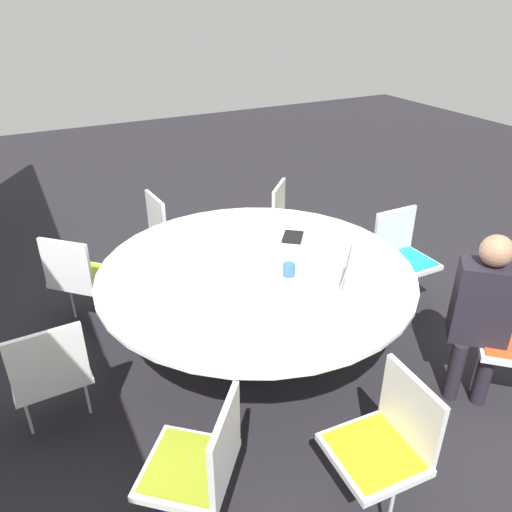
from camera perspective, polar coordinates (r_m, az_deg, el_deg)
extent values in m
plane|color=black|center=(3.94, 0.00, -10.98)|extent=(16.00, 16.00, 0.00)
cylinder|color=#333333|center=(3.94, 0.00, -10.87)|extent=(0.65, 0.65, 0.02)
cylinder|color=#333333|center=(3.72, 0.00, -6.55)|extent=(0.18, 0.18, 0.70)
cylinder|color=white|center=(3.52, 0.00, -1.65)|extent=(2.23, 2.23, 0.03)
cylinder|color=silver|center=(3.81, 23.87, -11.56)|extent=(0.02, 0.02, 0.41)
cube|color=silver|center=(4.44, 16.79, -0.76)|extent=(0.42, 0.44, 0.04)
cube|color=teal|center=(4.43, 16.84, -0.47)|extent=(0.37, 0.39, 0.01)
cube|color=silver|center=(4.47, 15.51, 2.78)|extent=(0.03, 0.42, 0.40)
cylinder|color=silver|center=(4.67, 18.04, -2.67)|extent=(0.02, 0.02, 0.41)
cylinder|color=silver|center=(4.44, 14.69, -3.82)|extent=(0.02, 0.02, 0.41)
cube|color=silver|center=(4.92, 4.75, 3.30)|extent=(0.61, 0.61, 0.04)
cube|color=olive|center=(4.91, 4.76, 3.57)|extent=(0.54, 0.53, 0.01)
cube|color=silver|center=(4.87, 2.59, 5.93)|extent=(0.32, 0.31, 0.40)
cylinder|color=silver|center=(5.17, 5.07, 1.85)|extent=(0.02, 0.02, 0.41)
cylinder|color=silver|center=(4.86, 4.20, 0.04)|extent=(0.02, 0.02, 0.41)
cube|color=silver|center=(4.82, -8.92, 2.52)|extent=(0.47, 0.45, 0.04)
cube|color=red|center=(4.81, -8.94, 2.80)|extent=(0.41, 0.40, 0.01)
cube|color=silver|center=(4.67, -11.32, 4.40)|extent=(0.42, 0.06, 0.40)
cylinder|color=silver|center=(5.07, -9.54, 0.99)|extent=(0.02, 0.02, 0.41)
cylinder|color=silver|center=(4.78, -7.87, -0.71)|extent=(0.02, 0.02, 0.41)
cube|color=silver|center=(4.28, -18.87, -2.31)|extent=(0.61, 0.61, 0.04)
cube|color=olive|center=(4.26, -18.93, -2.01)|extent=(0.53, 0.54, 0.01)
cube|color=silver|center=(4.04, -20.87, -0.95)|extent=(0.31, 0.32, 0.40)
cylinder|color=silver|center=(4.49, -20.33, -4.41)|extent=(0.02, 0.02, 0.41)
cylinder|color=silver|center=(4.30, -16.43, -5.28)|extent=(0.02, 0.02, 0.41)
cube|color=silver|center=(3.37, -22.50, -12.12)|extent=(0.44, 0.46, 0.04)
cube|color=gold|center=(3.36, -22.58, -11.78)|extent=(0.38, 0.40, 0.01)
cube|color=silver|center=(3.08, -22.67, -11.12)|extent=(0.05, 0.42, 0.40)
cylinder|color=silver|center=(3.52, -24.78, -15.63)|extent=(0.02, 0.02, 0.41)
cylinder|color=silver|center=(3.52, -18.87, -14.20)|extent=(0.02, 0.02, 0.41)
cube|color=silver|center=(2.66, -7.78, -22.98)|extent=(0.61, 0.61, 0.04)
cube|color=olive|center=(2.64, -7.82, -22.62)|extent=(0.53, 0.53, 0.01)
cube|color=silver|center=(2.45, -3.56, -20.74)|extent=(0.34, 0.29, 0.40)
cylinder|color=silver|center=(2.94, -6.16, -23.10)|extent=(0.02, 0.02, 0.41)
cube|color=silver|center=(2.76, 13.24, -21.20)|extent=(0.46, 0.44, 0.04)
cube|color=gold|center=(2.74, 13.31, -20.84)|extent=(0.41, 0.39, 0.01)
cube|color=silver|center=(2.70, 17.26, -16.51)|extent=(0.42, 0.05, 0.40)
cylinder|color=silver|center=(3.02, 10.60, -21.73)|extent=(0.02, 0.02, 0.41)
cylinder|color=#231E28|center=(3.73, 24.57, -12.32)|extent=(0.10, 0.10, 0.45)
cylinder|color=#231E28|center=(3.70, 21.79, -12.08)|extent=(0.10, 0.10, 0.45)
cube|color=#231E28|center=(3.51, 24.55, -4.88)|extent=(0.40, 0.41, 0.55)
sphere|color=#A87A5B|center=(3.34, 25.81, 0.54)|extent=(0.20, 0.20, 0.20)
cube|color=#99999E|center=(3.43, 8.31, -2.41)|extent=(0.39, 0.39, 0.02)
cube|color=#99999E|center=(3.37, 10.33, -1.07)|extent=(0.27, 0.25, 0.20)
cube|color=black|center=(3.37, 10.22, -1.06)|extent=(0.24, 0.22, 0.17)
cube|color=black|center=(3.95, 4.23, 2.19)|extent=(0.26, 0.25, 0.02)
cylinder|color=#33669E|center=(3.42, 3.77, -1.56)|extent=(0.08, 0.08, 0.09)
cube|color=black|center=(5.27, -3.24, 1.66)|extent=(0.36, 0.16, 0.28)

